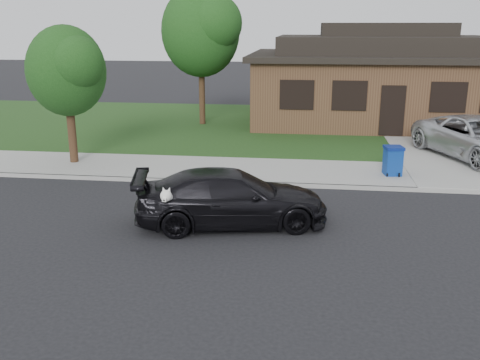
# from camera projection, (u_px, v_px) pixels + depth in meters

# --- Properties ---
(ground) EXTENTS (120.00, 120.00, 0.00)m
(ground) POSITION_uv_depth(u_px,v_px,m) (283.00, 229.00, 12.72)
(ground) COLOR black
(ground) RESTS_ON ground
(sidewalk) EXTENTS (60.00, 3.00, 0.12)m
(sidewalk) POSITION_uv_depth(u_px,v_px,m) (291.00, 172.00, 17.47)
(sidewalk) COLOR gray
(sidewalk) RESTS_ON ground
(curb) EXTENTS (60.00, 0.12, 0.12)m
(curb) POSITION_uv_depth(u_px,v_px,m) (289.00, 185.00, 16.04)
(curb) COLOR gray
(curb) RESTS_ON ground
(lawn) EXTENTS (60.00, 13.00, 0.13)m
(lawn) POSITION_uv_depth(u_px,v_px,m) (297.00, 127.00, 25.09)
(lawn) COLOR #193814
(lawn) RESTS_ON ground
(driveway) EXTENTS (4.50, 13.00, 0.14)m
(driveway) POSITION_uv_depth(u_px,v_px,m) (444.00, 144.00, 21.51)
(driveway) COLOR gray
(driveway) RESTS_ON ground
(sedan) EXTENTS (4.92, 2.82, 1.34)m
(sedan) POSITION_uv_depth(u_px,v_px,m) (231.00, 198.00, 12.88)
(sedan) COLOR black
(sedan) RESTS_ON ground
(minivan) EXTENTS (4.19, 5.74, 1.45)m
(minivan) POSITION_uv_depth(u_px,v_px,m) (478.00, 138.00, 18.72)
(minivan) COLOR silver
(minivan) RESTS_ON driveway
(recycling_bin) EXTENTS (0.63, 0.64, 0.92)m
(recycling_bin) POSITION_uv_depth(u_px,v_px,m) (393.00, 160.00, 16.80)
(recycling_bin) COLOR navy
(recycling_bin) RESTS_ON sidewalk
(house) EXTENTS (12.60, 8.60, 4.65)m
(house) POSITION_uv_depth(u_px,v_px,m) (382.00, 80.00, 25.93)
(house) COLOR #422B1C
(house) RESTS_ON ground
(tree_0) EXTENTS (3.78, 3.60, 6.34)m
(tree_0) POSITION_uv_depth(u_px,v_px,m) (204.00, 30.00, 24.26)
(tree_0) COLOR #332114
(tree_0) RESTS_ON ground
(tree_2) EXTENTS (2.73, 2.60, 4.59)m
(tree_2) POSITION_uv_depth(u_px,v_px,m) (69.00, 70.00, 17.57)
(tree_2) COLOR #332114
(tree_2) RESTS_ON ground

